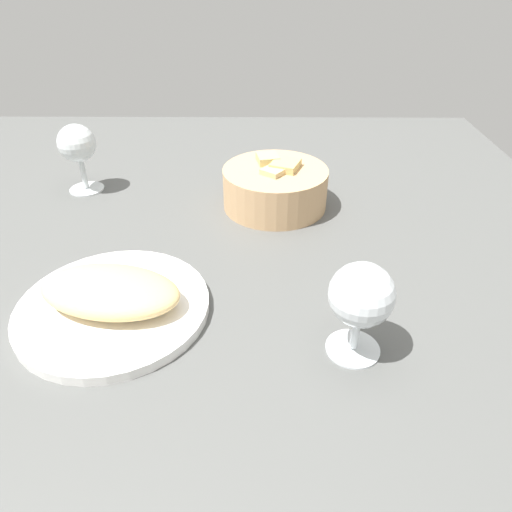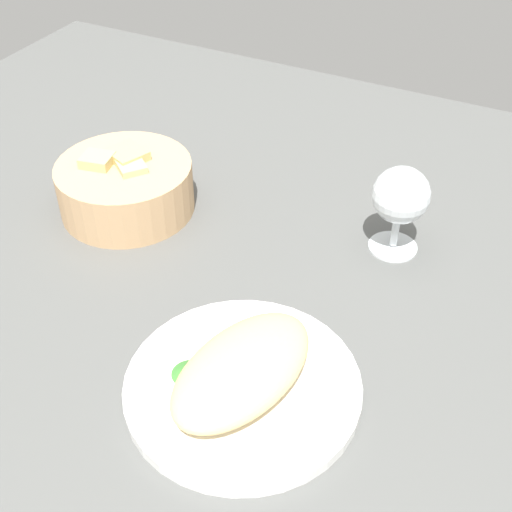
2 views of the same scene
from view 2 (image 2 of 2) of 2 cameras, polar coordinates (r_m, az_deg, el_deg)
ground_plane at (r=82.62cm, az=-6.79°, el=-5.50°), size 140.00×140.00×2.00cm
plate at (r=73.24cm, az=-1.11°, el=-10.89°), size 25.15×25.15×1.40cm
omelette at (r=71.10cm, az=-1.14°, el=-9.46°), size 20.39×13.93×4.19cm
lettuce_garnish at (r=73.39cm, az=-5.63°, el=-9.49°), size 3.88×3.88×1.10cm
bread_basket at (r=97.68cm, az=-10.87°, el=5.79°), size 18.90×18.90×8.65cm
wine_glass_near at (r=88.08cm, az=12.01°, el=4.72°), size 7.43×7.43×12.20cm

